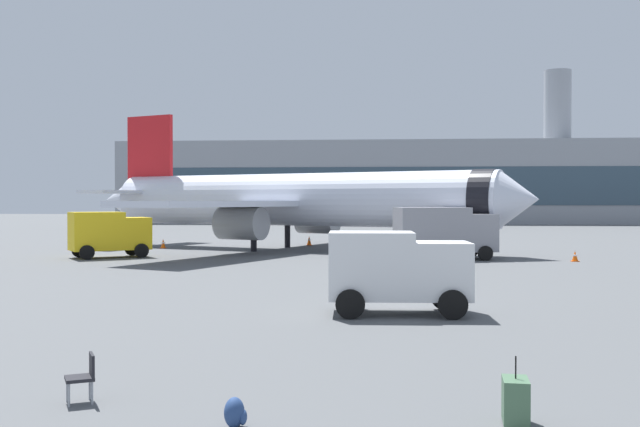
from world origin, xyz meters
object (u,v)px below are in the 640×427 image
fuel_truck (444,231)px  cargo_van (397,268)px  safety_cone_near (575,256)px  service_truck (109,232)px  gate_chair (84,375)px  safety_cone_mid (163,244)px  airplane_at_gate (292,200)px  rolling_suitcase (516,401)px  safety_cone_far (309,241)px  traveller_backpack (235,413)px

fuel_truck → cargo_van: fuel_truck is taller
safety_cone_near → service_truck: bearing=178.6°
service_truck → gate_chair: (11.91, -32.81, -1.11)m
safety_cone_near → safety_cone_mid: 29.79m
airplane_at_gate → gate_chair: (1.22, -40.85, -3.16)m
rolling_suitcase → gate_chair: (-7.35, 0.70, 0.11)m
safety_cone_far → airplane_at_gate: bearing=-96.2°
fuel_truck → safety_cone_far: (-9.64, 14.08, -1.39)m
service_truck → cargo_van: 28.25m
rolling_suitcase → fuel_truck: bearing=87.0°
cargo_van → safety_cone_near: 24.06m
service_truck → rolling_suitcase: bearing=-60.1°
safety_cone_near → rolling_suitcase: (-9.37, -32.83, 0.07)m
safety_cone_mid → traveller_backpack: size_ratio=1.51×
cargo_van → traveller_backpack: (-2.80, -11.95, -1.22)m
safety_cone_far → traveller_backpack: 48.34m
cargo_van → safety_cone_near: cargo_van is taller
fuel_truck → traveller_backpack: size_ratio=13.32×
airplane_at_gate → safety_cone_near: bearing=-25.9°
safety_cone_mid → gate_chair: (11.27, -42.33, 0.14)m
gate_chair → safety_cone_near: bearing=62.5°
airplane_at_gate → safety_cone_far: bearing=83.8°
cargo_van → gate_chair: (-5.74, -10.75, -0.95)m
fuel_truck → safety_cone_near: bearing=-6.0°
airplane_at_gate → cargo_van: bearing=-77.0°
airplane_at_gate → service_truck: airplane_at_gate is taller
safety_cone_far → rolling_suitcase: rolling_suitcase is taller
service_truck → safety_cone_far: service_truck is taller
safety_cone_mid → airplane_at_gate: bearing=-8.4°
safety_cone_near → traveller_backpack: (-13.78, -33.33, -0.09)m
airplane_at_gate → safety_cone_mid: (-10.05, 1.48, -3.30)m
traveller_backpack → rolling_suitcase: bearing=6.4°
safety_cone_near → fuel_truck: bearing=174.0°
rolling_suitcase → traveller_backpack: rolling_suitcase is taller
safety_cone_near → traveller_backpack: 36.07m
fuel_truck → rolling_suitcase: size_ratio=5.81×
safety_cone_mid → gate_chair: 43.80m
safety_cone_mid → rolling_suitcase: 46.89m
airplane_at_gate → safety_cone_mid: size_ratio=47.21×
service_truck → traveller_backpack: service_truck is taller
cargo_van → traveller_backpack: size_ratio=9.32×
fuel_truck → gate_chair: size_ratio=7.43×
fuel_truck → safety_cone_mid: (-20.36, 9.40, -1.42)m
airplane_at_gate → traveller_backpack: (4.16, -42.05, -3.42)m
safety_cone_far → traveller_backpack: bearing=-85.9°
cargo_van → safety_cone_far: bearing=99.8°
safety_cone_mid → rolling_suitcase: bearing=-66.6°
service_truck → safety_cone_mid: (0.65, 9.52, -1.25)m
safety_cone_mid → rolling_suitcase: (18.62, -43.03, 0.03)m
rolling_suitcase → traveller_backpack: bearing=-173.6°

